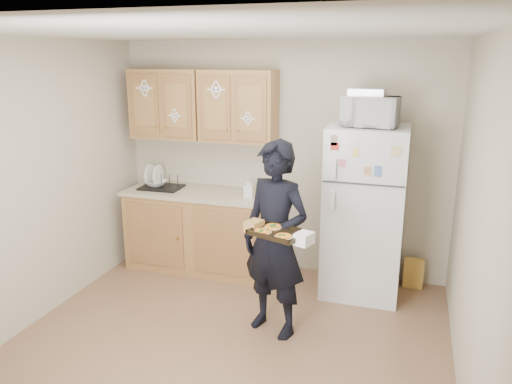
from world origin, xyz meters
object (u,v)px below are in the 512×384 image
Objects in this scene: refrigerator at (364,212)px; dish_rack at (161,180)px; microwave at (370,112)px; baking_tray at (278,233)px; person at (275,240)px.

refrigerator is 3.80× the size of dish_rack.
microwave is 1.12× the size of dish_rack.
refrigerator is at bearing -1.02° from dish_rack.
refrigerator is at bearing 86.86° from baking_tray.
microwave is 2.41m from dish_rack.
baking_tray is 2.17m from dish_rack.
microwave reaches higher than dish_rack.
refrigerator is 3.38× the size of microwave.
dish_rack is at bearing 178.98° from refrigerator.
dish_rack is (-2.25, 0.09, -0.85)m from microwave.
dish_rack is (-2.25, 0.04, 0.14)m from refrigerator.
baking_tray is 0.91× the size of dish_rack.
person is 4.13× the size of baking_tray.
dish_rack is at bearing 161.87° from baking_tray.
person reaches higher than baking_tray.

